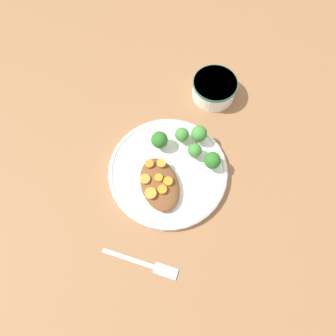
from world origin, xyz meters
name	(u,v)px	position (x,y,z in m)	size (l,w,h in m)	color
ground_plane	(168,173)	(0.00, 0.00, 0.00)	(4.00, 4.00, 0.00)	#8C603D
plate	(168,171)	(0.00, 0.00, 0.01)	(0.28, 0.28, 0.02)	white
dip_bowl	(214,88)	(-0.18, 0.18, 0.03)	(0.11, 0.11, 0.05)	white
stew_mound	(160,184)	(0.03, -0.03, 0.03)	(0.13, 0.09, 0.03)	brown
broccoli_floret_0	(195,151)	(-0.02, 0.07, 0.05)	(0.03, 0.03, 0.05)	#759E51
broccoli_floret_1	(159,140)	(-0.07, 0.00, 0.05)	(0.04, 0.04, 0.05)	#759E51
broccoli_floret_2	(182,135)	(-0.07, 0.06, 0.05)	(0.03, 0.03, 0.05)	#759E51
broccoli_floret_3	(199,134)	(-0.05, 0.09, 0.05)	(0.04, 0.04, 0.05)	#7FA85B
broccoli_floret_4	(212,161)	(0.02, 0.10, 0.05)	(0.04, 0.04, 0.05)	#759E51
carrot_slice_0	(159,178)	(0.02, -0.03, 0.05)	(0.02, 0.02, 0.01)	orange
carrot_slice_1	(162,189)	(0.05, -0.03, 0.05)	(0.02, 0.02, 0.01)	orange
carrot_slice_2	(168,181)	(0.04, -0.01, 0.05)	(0.02, 0.02, 0.00)	orange
carrot_slice_3	(161,163)	(-0.01, -0.01, 0.05)	(0.02, 0.02, 0.01)	orange
carrot_slice_4	(145,179)	(0.02, -0.06, 0.05)	(0.02, 0.02, 0.01)	orange
carrot_slice_5	(151,193)	(0.05, -0.06, 0.05)	(0.03, 0.03, 0.01)	orange
carrot_slice_6	(149,164)	(-0.02, -0.04, 0.05)	(0.02, 0.02, 0.01)	orange
fork	(147,265)	(0.19, -0.11, 0.00)	(0.11, 0.15, 0.01)	#B3B3B3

